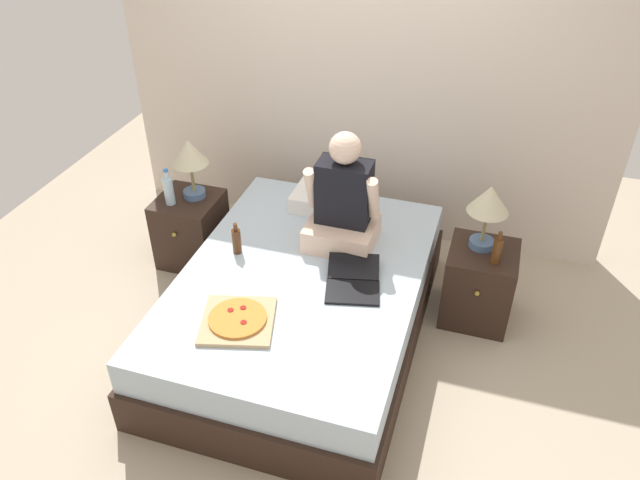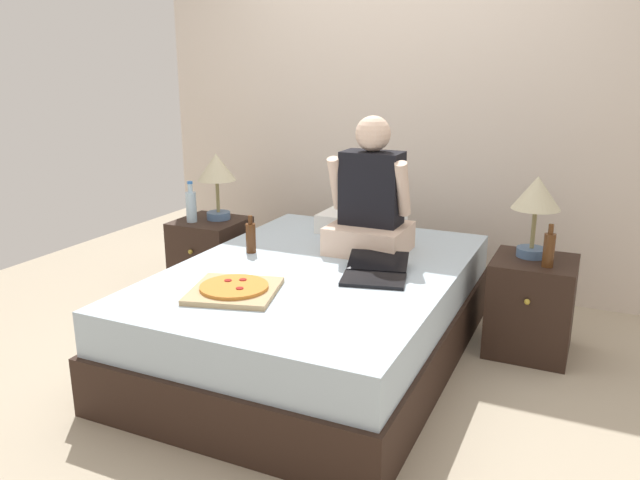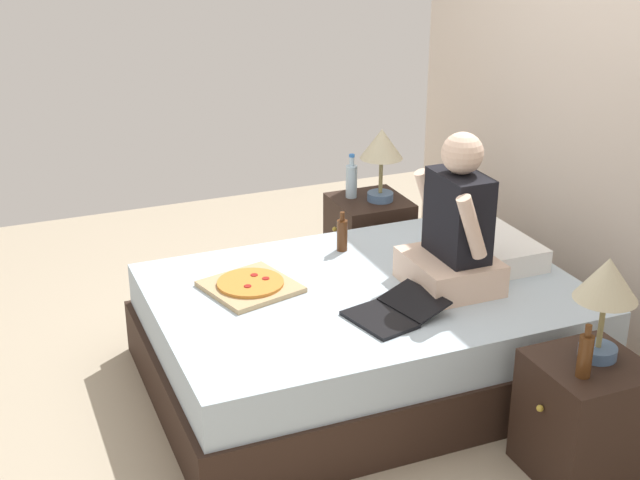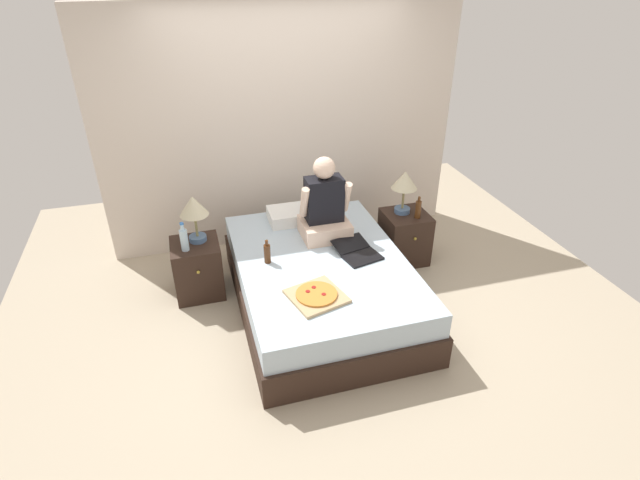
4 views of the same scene
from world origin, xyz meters
name	(u,v)px [view 3 (image 3 of 4)]	position (x,y,z in m)	size (l,w,h in m)	color
ground_plane	(363,376)	(0.00, 0.00, 0.00)	(5.76, 5.76, 0.00)	tan
wall_back	(616,112)	(0.00, 1.42, 1.25)	(3.76, 0.12, 2.50)	beige
bed	(364,333)	(0.00, 0.00, 0.25)	(1.49, 2.12, 0.51)	black
nightstand_left	(369,240)	(-1.06, 0.53, 0.27)	(0.44, 0.47, 0.54)	black
lamp_on_left_nightstand	(382,149)	(-1.02, 0.58, 0.87)	(0.26, 0.26, 0.45)	#4C6B93
water_bottle	(351,180)	(-1.14, 0.44, 0.65)	(0.07, 0.07, 0.28)	silver
nightstand_right	(584,418)	(1.06, 0.53, 0.27)	(0.44, 0.47, 0.54)	black
lamp_on_right_nightstand	(606,286)	(1.03, 0.58, 0.87)	(0.26, 0.26, 0.45)	#4C6B93
beer_bottle	(585,355)	(1.13, 0.43, 0.63)	(0.06, 0.06, 0.23)	#512D14
pillow	(495,248)	(-0.05, 0.78, 0.57)	(0.52, 0.34, 0.12)	white
person_seated	(455,232)	(0.15, 0.40, 0.80)	(0.47, 0.40, 0.78)	beige
laptop	(391,313)	(0.34, -0.02, 0.53)	(0.40, 0.48, 0.07)	black
pizza_box	(250,285)	(-0.20, -0.53, 0.53)	(0.49, 0.49, 0.05)	tan
beer_bottle_on_bed	(342,234)	(-0.46, 0.08, 0.60)	(0.06, 0.06, 0.22)	#4C2811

